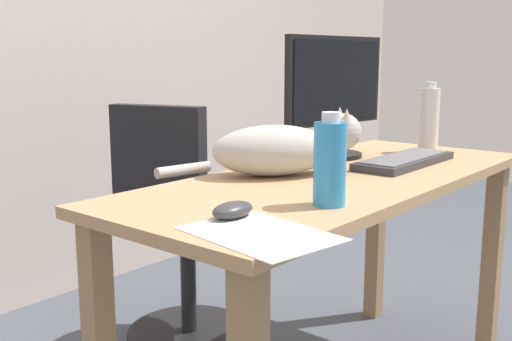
{
  "coord_description": "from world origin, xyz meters",
  "views": [
    {
      "loc": [
        -1.5,
        -0.94,
        1.09
      ],
      "look_at": [
        -0.35,
        0.03,
        0.81
      ],
      "focal_mm": 42.22,
      "sensor_mm": 36.0,
      "label": 1
    }
  ],
  "objects_px": {
    "monitor": "(335,92)",
    "water_bottle": "(330,163)",
    "keyboard": "(405,160)",
    "cat": "(281,148)",
    "office_chair": "(181,244)",
    "spray_bottle": "(429,119)",
    "computer_mouse": "(233,210)"
  },
  "relations": [
    {
      "from": "water_bottle",
      "to": "keyboard",
      "type": "bearing_deg",
      "value": 10.28
    },
    {
      "from": "keyboard",
      "to": "office_chair",
      "type": "bearing_deg",
      "value": 112.3
    },
    {
      "from": "spray_bottle",
      "to": "keyboard",
      "type": "bearing_deg",
      "value": -169.04
    },
    {
      "from": "office_chair",
      "to": "water_bottle",
      "type": "bearing_deg",
      "value": -110.28
    },
    {
      "from": "cat",
      "to": "spray_bottle",
      "type": "distance_m",
      "value": 0.72
    },
    {
      "from": "office_chair",
      "to": "cat",
      "type": "bearing_deg",
      "value": -100.06
    },
    {
      "from": "cat",
      "to": "water_bottle",
      "type": "height_order",
      "value": "water_bottle"
    },
    {
      "from": "monitor",
      "to": "spray_bottle",
      "type": "bearing_deg",
      "value": -32.55
    },
    {
      "from": "keyboard",
      "to": "spray_bottle",
      "type": "xyz_separation_m",
      "value": [
        0.31,
        0.06,
        0.11
      ]
    },
    {
      "from": "cat",
      "to": "spray_bottle",
      "type": "relative_size",
      "value": 1.92
    },
    {
      "from": "keyboard",
      "to": "water_bottle",
      "type": "height_order",
      "value": "water_bottle"
    },
    {
      "from": "office_chair",
      "to": "spray_bottle",
      "type": "bearing_deg",
      "value": -48.28
    },
    {
      "from": "water_bottle",
      "to": "spray_bottle",
      "type": "distance_m",
      "value": 0.94
    },
    {
      "from": "cat",
      "to": "water_bottle",
      "type": "bearing_deg",
      "value": -125.16
    },
    {
      "from": "monitor",
      "to": "computer_mouse",
      "type": "relative_size",
      "value": 4.36
    },
    {
      "from": "monitor",
      "to": "spray_bottle",
      "type": "distance_m",
      "value": 0.39
    },
    {
      "from": "monitor",
      "to": "cat",
      "type": "xyz_separation_m",
      "value": [
        -0.39,
        -0.06,
        -0.15
      ]
    },
    {
      "from": "cat",
      "to": "spray_bottle",
      "type": "xyz_separation_m",
      "value": [
        0.71,
        -0.14,
        0.04
      ]
    },
    {
      "from": "office_chair",
      "to": "spray_bottle",
      "type": "relative_size",
      "value": 3.65
    },
    {
      "from": "cat",
      "to": "computer_mouse",
      "type": "height_order",
      "value": "cat"
    },
    {
      "from": "computer_mouse",
      "to": "spray_bottle",
      "type": "height_order",
      "value": "spray_bottle"
    },
    {
      "from": "keyboard",
      "to": "monitor",
      "type": "bearing_deg",
      "value": 93.07
    },
    {
      "from": "monitor",
      "to": "computer_mouse",
      "type": "xyz_separation_m",
      "value": [
        -0.84,
        -0.28,
        -0.21
      ]
    },
    {
      "from": "monitor",
      "to": "office_chair",
      "type": "bearing_deg",
      "value": 121.18
    },
    {
      "from": "water_bottle",
      "to": "computer_mouse",
      "type": "bearing_deg",
      "value": 157.48
    },
    {
      "from": "monitor",
      "to": "water_bottle",
      "type": "relative_size",
      "value": 2.19
    },
    {
      "from": "computer_mouse",
      "to": "water_bottle",
      "type": "xyz_separation_m",
      "value": [
        0.23,
        -0.1,
        0.08
      ]
    },
    {
      "from": "keyboard",
      "to": "cat",
      "type": "bearing_deg",
      "value": 153.56
    },
    {
      "from": "keyboard",
      "to": "cat",
      "type": "height_order",
      "value": "cat"
    },
    {
      "from": "monitor",
      "to": "water_bottle",
      "type": "bearing_deg",
      "value": -148.25
    },
    {
      "from": "cat",
      "to": "spray_bottle",
      "type": "height_order",
      "value": "spray_bottle"
    },
    {
      "from": "keyboard",
      "to": "cat",
      "type": "distance_m",
      "value": 0.45
    }
  ]
}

